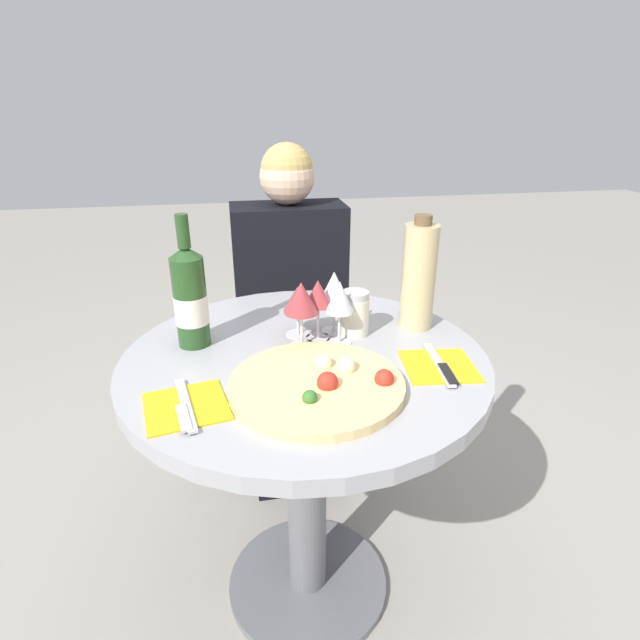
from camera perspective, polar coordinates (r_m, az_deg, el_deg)
ground_plane at (r=1.63m, az=-1.39°, el=-27.92°), size 12.00×12.00×0.00m
dining_table at (r=1.24m, az=-1.65°, el=-11.42°), size 0.83×0.83×0.75m
chair_behind_diner at (r=1.94m, az=-3.51°, el=-2.42°), size 0.36×0.36×0.87m
seated_diner at (r=1.78m, az=-3.04°, el=-1.79°), size 0.39×0.42×1.16m
pizza_large at (r=1.00m, az=0.09°, el=-7.30°), size 0.35×0.35×0.05m
wine_bottle at (r=1.18m, az=-14.62°, el=2.49°), size 0.08×0.08×0.31m
tall_carafe at (r=1.25m, az=11.21°, el=4.92°), size 0.08×0.08×0.29m
sugar_shaker at (r=1.22m, az=4.00°, el=0.76°), size 0.07×0.07×0.11m
wine_glass_back_right at (r=1.20m, az=1.62°, el=3.67°), size 0.07×0.07×0.16m
wine_glass_front_left at (r=1.13m, az=-2.22°, el=2.40°), size 0.08×0.08×0.16m
wine_glass_center at (r=1.17m, az=-0.24°, el=2.87°), size 0.07×0.07×0.15m
wine_glass_front_right at (r=1.14m, az=2.27°, el=2.46°), size 0.07×0.07×0.15m
wine_glass_back_left at (r=1.20m, az=-2.63°, el=2.28°), size 0.07×0.07×0.13m
place_setting_left at (r=0.98m, az=-15.12°, el=-9.55°), size 0.18×0.19×0.01m
place_setting_right at (r=1.11m, az=13.47°, el=-5.14°), size 0.17×0.19×0.01m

